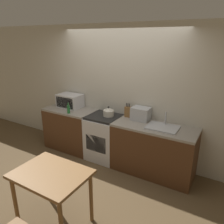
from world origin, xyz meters
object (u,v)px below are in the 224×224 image
Objects in this scene: kettle at (109,112)px; toaster_oven at (141,114)px; bottle at (68,109)px; stove_range at (104,137)px; dining_table at (52,180)px; microwave at (70,101)px.

kettle is 0.63× the size of toaster_oven.
stove_range is at bearing 17.71° from bottle.
stove_range is at bearing 101.15° from dining_table.
kettle is at bearing 30.54° from stove_range.
stove_range is at bearing -166.48° from toaster_oven.
stove_range is 4.15× the size of bottle.
kettle is at bearing 98.54° from dining_table.
stove_range is 0.91m from toaster_oven.
bottle is at bearing -162.29° from stove_range.
stove_range is 0.91m from bottle.
dining_table is at bearing -78.85° from stove_range.
bottle reaches higher than kettle.
toaster_oven is at bearing 15.65° from bottle.
bottle is at bearing -53.59° from microwave.
kettle is 1.02m from microwave.
dining_table is (1.29, -1.87, -0.38)m from microwave.
microwave is (-1.02, 0.06, 0.06)m from kettle.
dining_table is (-0.34, -1.93, -0.35)m from toaster_oven.
microwave is (-0.94, 0.11, 0.59)m from stove_range.
bottle is 0.24× the size of dining_table.
kettle is 0.96× the size of bottle.
kettle reaches higher than dining_table.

